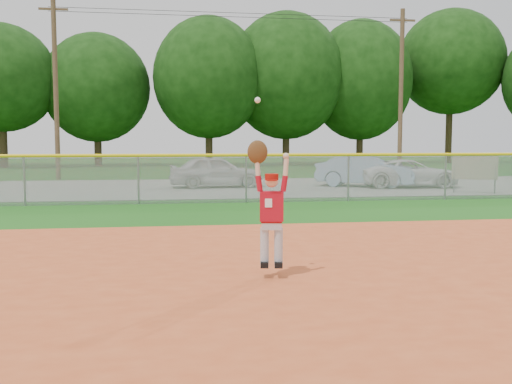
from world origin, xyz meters
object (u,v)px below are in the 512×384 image
Objects in this scene: car_white_a at (216,171)px; sponsor_sign at (475,168)px; car_blue at (366,171)px; ballplayer at (269,204)px; car_white_b at (409,173)px.

sponsor_sign is (9.20, -4.05, 0.25)m from car_white_a.
ballplayer is at bearing -173.89° from car_blue.
ballplayer reaches higher than sponsor_sign.
ballplayer is (-0.45, -15.87, 0.37)m from car_white_a.
sponsor_sign reaches higher than car_white_a.
sponsor_sign is 15.26m from ballplayer.
sponsor_sign is (1.26, -2.96, 0.33)m from car_white_b.
sponsor_sign is at bearing -109.65° from car_blue.
sponsor_sign is at bearing 50.77° from ballplayer.
sponsor_sign is 0.63× the size of ballplayer.
ballplayer is at bearing 154.52° from car_white_b.
car_blue is 1.76m from car_white_b.
car_white_a is 0.94× the size of car_white_b.
car_white_b is at bearing 113.04° from sponsor_sign.
car_white_b is at bearing -102.44° from car_white_a.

